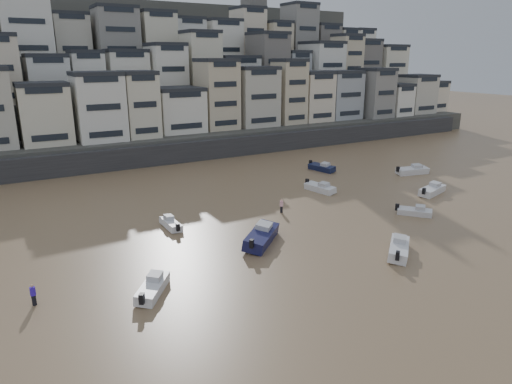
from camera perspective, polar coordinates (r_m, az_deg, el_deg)
harbor_wall at (r=82.85m, az=-8.40°, el=5.11°), size 140.00×3.00×3.50m
hillside at (r=120.58m, az=-13.80°, el=13.75°), size 141.04×66.00×50.00m
boat_d at (r=66.27m, az=21.19°, el=0.40°), size 6.02×3.41×1.56m
boat_i at (r=75.37m, az=8.22°, el=3.17°), size 2.73×5.44×1.42m
boat_j at (r=37.45m, az=-12.82°, el=-11.32°), size 4.32×5.07×1.38m
boat_g at (r=76.58m, az=18.98°, el=2.69°), size 6.01×3.06×1.57m
boat_e at (r=63.57m, az=8.00°, el=0.66°), size 2.58×5.37×1.41m
boat_b at (r=56.76m, az=19.23°, el=-2.21°), size 3.76×4.15×1.15m
boat_f at (r=50.62m, az=-10.60°, el=-3.77°), size 1.48×4.40×1.20m
boat_a at (r=45.28m, az=17.44°, el=-6.52°), size 5.57×5.12×1.56m
boat_c at (r=45.63m, az=0.69°, el=-5.32°), size 6.59×6.36×1.88m
person_blue at (r=38.69m, az=-26.08°, el=-11.45°), size 0.44×0.44×1.74m
person_pink at (r=54.47m, az=3.21°, el=-1.73°), size 0.44×0.44×1.74m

